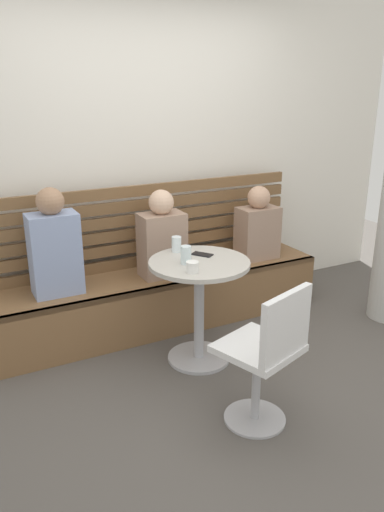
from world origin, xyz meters
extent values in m
plane|color=#514C47|center=(0.00, 0.00, 0.00)|extent=(8.00, 8.00, 0.00)
cube|color=white|center=(0.00, 1.64, 1.45)|extent=(5.20, 0.10, 2.90)
cube|color=brown|center=(0.00, 1.20, 0.22)|extent=(2.70, 0.52, 0.44)
cube|color=brown|center=(0.00, 0.96, 0.42)|extent=(2.70, 0.04, 0.04)
cube|color=brown|center=(0.00, 1.44, 0.48)|extent=(2.65, 0.04, 0.09)
cube|color=brown|center=(0.00, 1.44, 0.61)|extent=(2.65, 0.04, 0.09)
cube|color=brown|center=(0.00, 1.44, 0.72)|extent=(2.65, 0.04, 0.09)
cube|color=brown|center=(0.00, 1.44, 0.84)|extent=(2.65, 0.04, 0.09)
cube|color=brown|center=(0.00, 1.44, 0.95)|extent=(2.65, 0.04, 0.09)
cube|color=brown|center=(0.00, 1.44, 1.06)|extent=(2.65, 0.04, 0.09)
cylinder|color=#ADADB2|center=(0.02, 0.57, 0.01)|extent=(0.44, 0.44, 0.02)
cylinder|color=#ADADB2|center=(0.02, 0.57, 0.37)|extent=(0.07, 0.07, 0.69)
cylinder|color=#B7B2A8|center=(0.02, 0.57, 0.72)|extent=(0.68, 0.68, 0.03)
cylinder|color=#ADADB2|center=(-0.02, -0.18, 0.01)|extent=(0.36, 0.36, 0.02)
cylinder|color=#ADADB2|center=(-0.02, -0.18, 0.23)|extent=(0.05, 0.05, 0.45)
cube|color=silver|center=(-0.02, -0.18, 0.47)|extent=(0.51, 0.51, 0.04)
cube|color=silver|center=(0.04, -0.34, 0.67)|extent=(0.39, 0.16, 0.36)
cube|color=#8C9EC6|center=(-0.79, 1.19, 0.73)|extent=(0.34, 0.22, 0.58)
sphere|color=#A37A5B|center=(-0.79, 1.19, 1.11)|extent=(0.19, 0.19, 0.19)
cube|color=#9E7F6B|center=(0.01, 1.16, 0.69)|extent=(0.34, 0.22, 0.49)
sphere|color=#DBB293|center=(0.01, 1.16, 1.02)|extent=(0.19, 0.19, 0.19)
cube|color=#9E7F6B|center=(0.90, 1.17, 0.66)|extent=(0.34, 0.22, 0.44)
sphere|color=tan|center=(0.90, 1.17, 0.97)|extent=(0.19, 0.19, 0.19)
cylinder|color=white|center=(-0.12, 0.41, 0.78)|extent=(0.08, 0.08, 0.07)
cylinder|color=white|center=(-0.03, 0.82, 0.80)|extent=(0.07, 0.07, 0.11)
cylinder|color=silver|center=(-0.08, 0.57, 0.80)|extent=(0.07, 0.07, 0.12)
cube|color=black|center=(0.10, 0.67, 0.74)|extent=(0.14, 0.16, 0.01)
camera|label=1|loc=(-1.47, -2.18, 1.85)|focal=35.07mm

